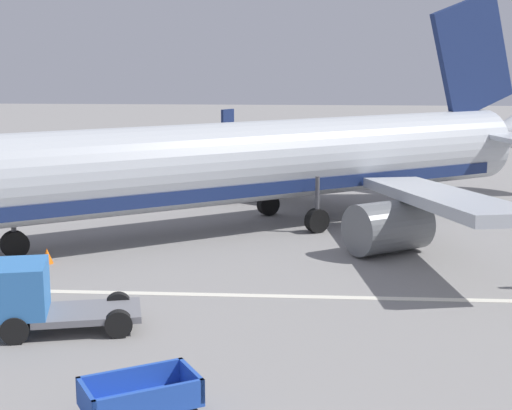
# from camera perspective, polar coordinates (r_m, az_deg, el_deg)

# --- Properties ---
(apron_stripe) EXTENTS (120.00, 0.36, 0.01)m
(apron_stripe) POSITION_cam_1_polar(r_m,az_deg,el_deg) (26.22, 1.01, -6.73)
(apron_stripe) COLOR silver
(apron_stripe) RESTS_ON ground
(airplane) EXTENTS (33.31, 28.08, 11.34)m
(airplane) POSITION_cam_1_polar(r_m,az_deg,el_deg) (35.90, 0.67, 3.16)
(airplane) COLOR #B2B7BC
(airplane) RESTS_ON ground
(baggage_cart_fourth_in_row) EXTENTS (3.44, 2.47, 1.07)m
(baggage_cart_fourth_in_row) POSITION_cam_1_polar(r_m,az_deg,el_deg) (17.69, -8.57, -13.92)
(baggage_cart_fourth_in_row) COLOR #234CB2
(baggage_cart_fourth_in_row) RESTS_ON ground
(service_truck_beside_carts) EXTENTS (4.70, 2.90, 2.10)m
(service_truck_beside_carts) POSITION_cam_1_polar(r_m,az_deg,el_deg) (23.55, -16.01, -6.48)
(service_truck_beside_carts) COLOR slate
(service_truck_beside_carts) RESTS_ON ground
(traffic_cone_near_plane) EXTENTS (0.47, 0.47, 0.61)m
(traffic_cone_near_plane) POSITION_cam_1_polar(r_m,az_deg,el_deg) (31.17, -15.16, -3.64)
(traffic_cone_near_plane) COLOR orange
(traffic_cone_near_plane) RESTS_ON ground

